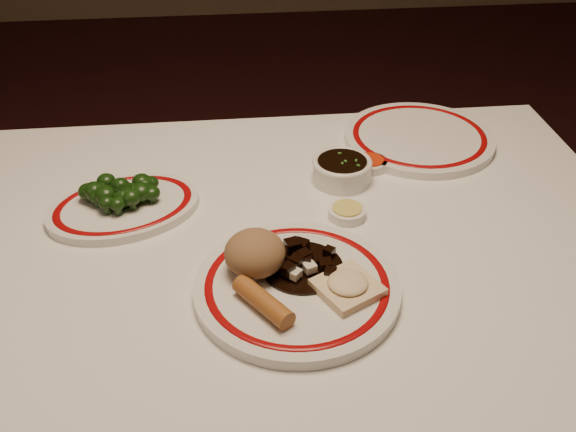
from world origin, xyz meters
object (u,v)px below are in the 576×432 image
Objects in this scene: dining_table at (280,290)px; stirfry_heap at (301,262)px; rice_mound at (255,253)px; main_plate at (297,287)px; fried_wonton at (348,286)px; spring_roll at (263,302)px; broccoli_pile at (119,192)px; soy_bowl at (342,171)px; broccoli_plate at (124,207)px.

stirfry_heap is (0.02, -0.08, 0.12)m from dining_table.
dining_table is at bearing 60.25° from rice_mound.
fried_wonton reaches higher than main_plate.
dining_table is 0.20m from spring_roll.
broccoli_pile reaches higher than stirfry_heap.
main_plate is at bearing -111.69° from soy_bowl.
broccoli_plate is (-0.27, 0.23, -0.00)m from main_plate.
stirfry_heap is 1.13× the size of soy_bowl.
rice_mound is at bearing 179.66° from stirfry_heap.
rice_mound is at bearing -123.88° from soy_bowl.
soy_bowl reaches higher than broccoli_plate.
broccoli_pile is at bearing 136.59° from rice_mound.
rice_mound is 0.31m from soy_bowl.
broccoli_plate is (-0.28, 0.20, -0.02)m from stirfry_heap.
main_plate is 3.26× the size of fried_wonton.
dining_table is at bearing 41.60° from spring_roll.
main_plate is 0.31m from soy_bowl.
dining_table is at bearing 121.52° from fried_wonton.
soy_bowl reaches higher than main_plate.
stirfry_heap is 0.87× the size of broccoli_pile.
rice_mound is at bearing -119.75° from dining_table.
main_plate is 2.56× the size of broccoli_pile.
main_plate is 3.47× the size of spring_roll.
soy_bowl is at bearing 8.58° from broccoli_plate.
stirfry_heap is 0.34m from broccoli_plate.
broccoli_pile is at bearing 138.85° from main_plate.
fried_wonton is at bearing -23.62° from spring_roll.
main_plate is 1.16× the size of broccoli_plate.
main_plate is 2.94× the size of stirfry_heap.
broccoli_plate is at bearing 153.72° from dining_table.
broccoli_plate is at bearing 144.12° from stirfry_heap.
stirfry_heap reaches higher than broccoli_plate.
fried_wonton is (0.07, -0.02, 0.02)m from main_plate.
spring_roll is 0.10m from stirfry_heap.
broccoli_pile reaches higher than main_plate.
rice_mound reaches higher than soy_bowl.
fried_wonton is 0.32m from soy_bowl.
spring_roll is 0.33× the size of broccoli_plate.
fried_wonton and soy_bowl have the same top height.
spring_roll is at bearing -116.22° from soy_bowl.
main_plate is at bearing 8.28° from spring_roll.
rice_mound reaches higher than stirfry_heap.
rice_mound is (-0.04, -0.07, 0.14)m from dining_table.
broccoli_pile is 1.29× the size of soy_bowl.
broccoli_plate reaches higher than dining_table.
rice_mound is 0.14m from fried_wonton.
fried_wonton is 0.36× the size of broccoli_plate.
rice_mound reaches higher than dining_table.
stirfry_heap reaches higher than spring_roll.
soy_bowl is at bearing 54.53° from dining_table.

